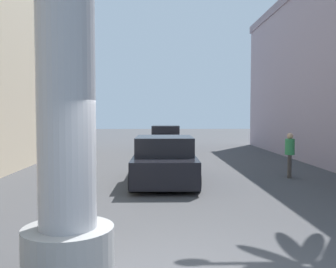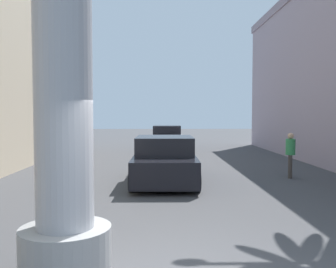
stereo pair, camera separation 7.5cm
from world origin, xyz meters
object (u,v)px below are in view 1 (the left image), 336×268
car_far (166,138)px  pedestrian_mid_right (290,152)px  car_lead (164,161)px  palm_tree_far_left (63,51)px

car_far → pedestrian_mid_right: pedestrian_mid_right is taller
car_lead → palm_tree_far_left: (-5.79, 9.53, 5.31)m
car_lead → palm_tree_far_left: palm_tree_far_left is taller
car_lead → palm_tree_far_left: size_ratio=0.55×
car_far → pedestrian_mid_right: size_ratio=2.61×
car_far → palm_tree_far_left: 8.35m
car_lead → palm_tree_far_left: 12.35m
car_lead → palm_tree_far_left: bearing=121.3°
palm_tree_far_left → pedestrian_mid_right: bearing=-40.9°
car_far → palm_tree_far_left: (-6.08, -2.23, 5.28)m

